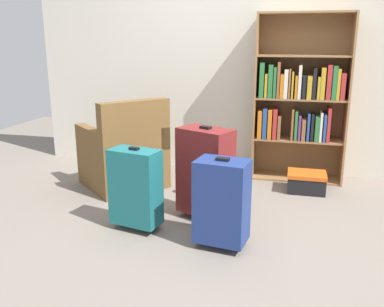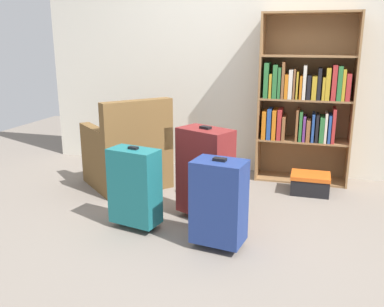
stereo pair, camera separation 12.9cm
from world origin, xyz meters
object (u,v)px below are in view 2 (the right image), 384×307
at_px(armchair, 128,155).
at_px(storage_box, 310,183).
at_px(mug, 185,188).
at_px(suitcase_dark_red, 205,172).
at_px(suitcase_teal, 135,186).
at_px(suitcase_navy_blue, 219,202).
at_px(bookshelf, 305,100).

bearing_deg(armchair, storage_box, 8.92).
relative_size(armchair, mug, 8.23).
distance_m(storage_box, suitcase_dark_red, 1.23).
bearing_deg(suitcase_dark_red, storage_box, 45.89).
relative_size(suitcase_teal, suitcase_navy_blue, 1.00).
xyz_separation_m(bookshelf, suitcase_dark_red, (-0.72, -1.25, -0.44)).
height_order(armchair, mug, armchair).
xyz_separation_m(storage_box, suitcase_navy_blue, (-0.61, -1.31, 0.24)).
relative_size(bookshelf, suitcase_teal, 2.57).
bearing_deg(mug, bookshelf, 34.94).
height_order(bookshelf, mug, bookshelf).
height_order(bookshelf, storage_box, bookshelf).
xyz_separation_m(armchair, suitcase_dark_red, (0.95, -0.58, 0.09)).
relative_size(bookshelf, storage_box, 4.64).
bearing_deg(mug, armchair, 174.44).
relative_size(mug, suitcase_teal, 0.18).
bearing_deg(storage_box, suitcase_dark_red, -134.11).
relative_size(storage_box, suitcase_navy_blue, 0.55).
distance_m(suitcase_teal, suitcase_dark_red, 0.58).
distance_m(bookshelf, storage_box, 0.85).
distance_m(mug, suitcase_dark_red, 0.71).
bearing_deg(suitcase_navy_blue, armchair, 138.57).
bearing_deg(armchair, suitcase_navy_blue, -41.43).
distance_m(armchair, suitcase_dark_red, 1.12).
relative_size(armchair, suitcase_teal, 1.49).
bearing_deg(suitcase_dark_red, mug, 122.94).
relative_size(mug, suitcase_navy_blue, 0.18).
relative_size(bookshelf, suitcase_dark_red, 2.18).
height_order(mug, suitcase_teal, suitcase_teal).
height_order(armchair, storage_box, armchair).
bearing_deg(storage_box, armchair, -171.08).
distance_m(armchair, suitcase_teal, 1.02).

